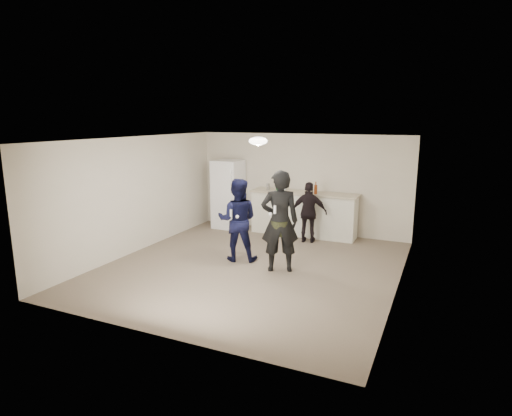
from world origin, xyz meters
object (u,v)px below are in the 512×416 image
at_px(counter, 303,214).
at_px(fridge, 228,194).
at_px(man, 238,220).
at_px(woman, 280,221).
at_px(shaker, 268,187).
at_px(spectator, 309,212).

distance_m(counter, fridge, 2.11).
relative_size(man, woman, 0.87).
bearing_deg(shaker, counter, 4.87).
height_order(fridge, shaker, fridge).
xyz_separation_m(shaker, woman, (1.31, -2.55, -0.20)).
distance_m(counter, spectator, 0.66).
bearing_deg(shaker, spectator, -20.83).
bearing_deg(spectator, man, 52.85).
distance_m(counter, man, 2.50).
bearing_deg(fridge, counter, 1.93).
xyz_separation_m(counter, man, (-0.63, -2.39, 0.32)).
bearing_deg(fridge, shaker, -0.46).
height_order(fridge, man, fridge).
height_order(fridge, woman, woman).
bearing_deg(woman, man, -37.61).
height_order(counter, spectator, spectator).
relative_size(shaker, woman, 0.09).
xyz_separation_m(shaker, man, (0.30, -2.31, -0.33)).
relative_size(fridge, man, 1.06).
height_order(counter, woman, woman).
xyz_separation_m(fridge, shaker, (1.15, -0.01, 0.28)).
relative_size(fridge, spectator, 1.26).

